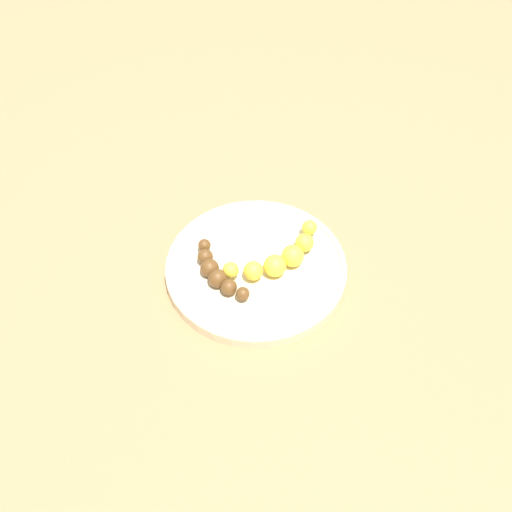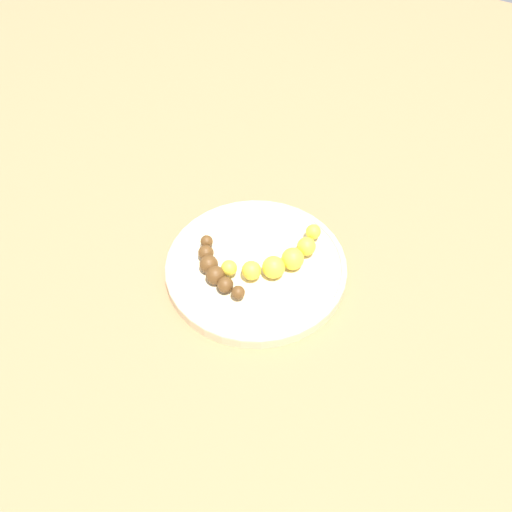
% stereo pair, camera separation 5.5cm
% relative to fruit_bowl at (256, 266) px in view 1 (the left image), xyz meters
% --- Properties ---
extents(ground_plane, '(2.40, 2.40, 0.00)m').
position_rel_fruit_bowl_xyz_m(ground_plane, '(0.00, 0.00, -0.01)').
color(ground_plane, '#936D47').
extents(fruit_bowl, '(0.29, 0.29, 0.02)m').
position_rel_fruit_bowl_xyz_m(fruit_bowl, '(0.00, 0.00, 0.00)').
color(fruit_bowl, beige).
rests_on(fruit_bowl, ground_plane).
extents(banana_overripe, '(0.12, 0.08, 0.03)m').
position_rel_fruit_bowl_xyz_m(banana_overripe, '(0.04, 0.05, 0.02)').
color(banana_overripe, '#593819').
rests_on(banana_overripe, fruit_bowl).
extents(banana_yellow, '(0.11, 0.16, 0.04)m').
position_rel_fruit_bowl_xyz_m(banana_yellow, '(-0.04, -0.01, 0.03)').
color(banana_yellow, yellow).
rests_on(banana_yellow, fruit_bowl).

